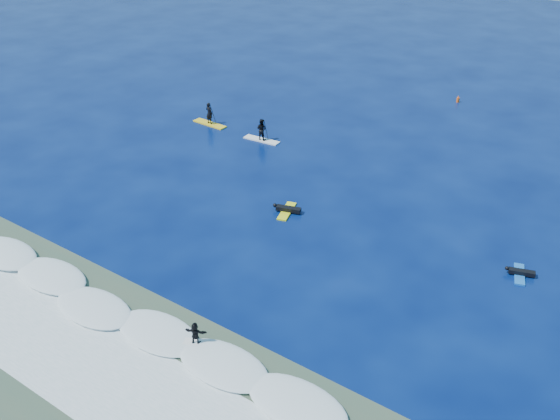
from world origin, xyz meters
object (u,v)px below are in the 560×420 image
Objects in this scene: prone_paddler_near at (287,210)px; marker_buoy at (458,99)px; sup_paddler_left at (209,117)px; prone_paddler_far at (520,273)px; sup_paddler_center at (262,131)px; wave_surfer at (195,335)px.

marker_buoy reaches higher than prone_paddler_near.
prone_paddler_far is (28.16, -6.64, -0.56)m from sup_paddler_left.
sup_paddler_left is 1.05× the size of sup_paddler_center.
prone_paddler_near is at bearing 83.72° from wave_surfer.
prone_paddler_near is (13.72, -8.35, -0.54)m from sup_paddler_left.
prone_paddler_far is 3.21× the size of marker_buoy.
prone_paddler_far is (22.54, -6.47, -0.65)m from sup_paddler_center.
prone_paddler_far is 18.15m from wave_surfer.
marker_buoy is (15.32, 17.24, -0.42)m from sup_paddler_left.
sup_paddler_center is 1.74× the size of wave_surfer.
marker_buoy is (-12.84, 23.88, 0.14)m from prone_paddler_far.
wave_surfer is at bearing -65.71° from sup_paddler_center.
sup_paddler_center is at bearing -119.11° from marker_buoy.
prone_paddler_near is at bearing 78.75° from prone_paddler_far.
wave_surfer is at bearing 125.36° from prone_paddler_far.
wave_surfer is 38.49m from marker_buoy.
sup_paddler_left is 1.54× the size of prone_paddler_far.
prone_paddler_far is 1.19× the size of wave_surfer.
wave_surfer reaches higher than prone_paddler_far.
sup_paddler_left is 16.07m from prone_paddler_near.
sup_paddler_left is at bearing -131.62° from marker_buoy.
sup_paddler_left is 5.63m from sup_paddler_center.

